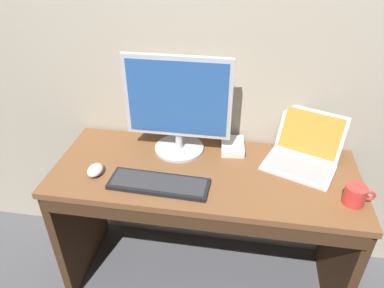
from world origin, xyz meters
The scene contains 9 objects.
ground_plane centered at (0.00, 0.00, 0.00)m, with size 14.00×14.00×0.00m, color #4C4C51.
back_wall centered at (0.00, 0.32, 1.46)m, with size 4.46×0.04×2.91m, color #ADA38E.
desk centered at (0.00, -0.01, 0.55)m, with size 1.42×0.56×0.77m.
laptop_silver centered at (0.45, 0.14, 0.83)m, with size 0.40×0.39×0.23m.
external_monitor centered at (-0.15, 0.14, 1.02)m, with size 0.51×0.25×0.49m.
wired_keyboard centered at (-0.19, -0.14, 0.78)m, with size 0.45×0.16×0.02m.
computer_mouse centered at (-0.49, -0.10, 0.79)m, with size 0.07×0.10×0.04m, color #B7B7BC.
external_drive_box centered at (0.12, 0.20, 0.79)m, with size 0.11×0.16×0.04m, color silver.
coffee_mug centered at (0.64, -0.12, 0.81)m, with size 0.12×0.09×0.09m.
Camera 1 is at (0.15, -1.31, 1.77)m, focal length 33.04 mm.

